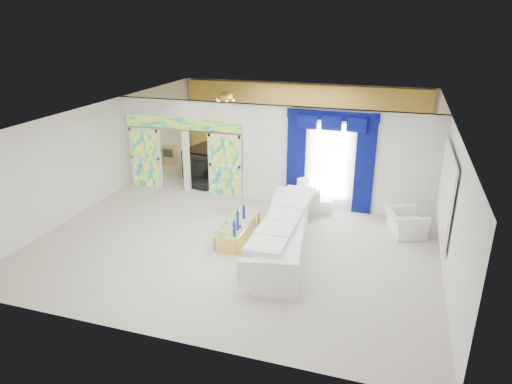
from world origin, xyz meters
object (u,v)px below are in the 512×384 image
(white_sofa, at_px, (285,234))
(grand_piano, at_px, (216,160))
(armchair, at_px, (405,223))
(console_table, at_px, (312,205))
(coffee_table, at_px, (238,229))

(white_sofa, xyz_separation_m, grand_piano, (-3.85, 4.94, 0.10))
(white_sofa, distance_m, armchair, 3.34)
(console_table, distance_m, grand_piano, 4.70)
(console_table, bearing_deg, armchair, -16.37)
(grand_piano, bearing_deg, console_table, -20.42)
(white_sofa, bearing_deg, armchair, 23.65)
(coffee_table, height_order, armchair, armchair)
(armchair, bearing_deg, grand_piano, 44.22)
(console_table, height_order, armchair, armchair)
(armchair, relative_size, grand_piano, 0.49)
(armchair, bearing_deg, console_table, 53.17)
(console_table, xyz_separation_m, armchair, (2.64, -0.78, 0.13))
(console_table, bearing_deg, coffee_table, -124.24)
(console_table, xyz_separation_m, grand_piano, (-4.03, 2.38, 0.32))
(white_sofa, height_order, grand_piano, grand_piano)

